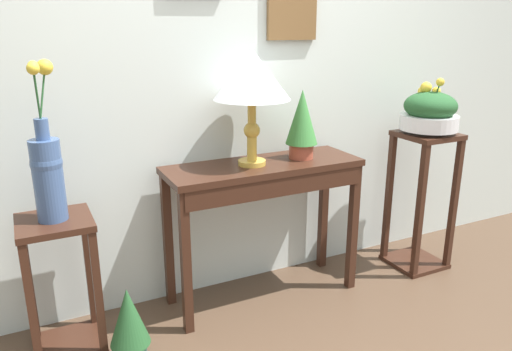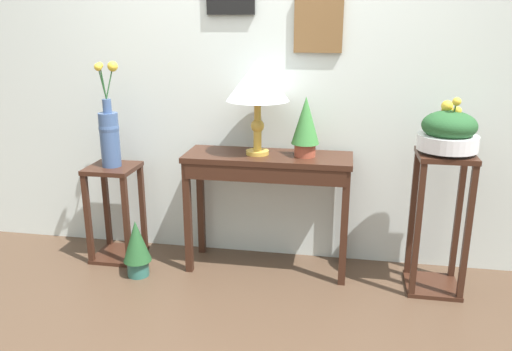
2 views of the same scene
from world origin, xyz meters
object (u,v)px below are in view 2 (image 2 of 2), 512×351
console_table (267,175)px  flower_vase_tall_left (109,132)px  planter_bowl_wide_right (449,132)px  table_lamp (258,83)px  potted_plant_on_console (306,124)px  potted_plant_floor (137,246)px  pedestal_stand_right (438,223)px  pedestal_stand_left (116,213)px

console_table → flower_vase_tall_left: flower_vase_tall_left is taller
planter_bowl_wide_right → table_lamp: bearing=175.0°
potted_plant_on_console → planter_bowl_wide_right: (0.83, -0.10, 0.01)m
table_lamp → planter_bowl_wide_right: bearing=-5.0°
planter_bowl_wide_right → potted_plant_floor: planter_bowl_wide_right is taller
potted_plant_on_console → pedestal_stand_right: potted_plant_on_console is taller
table_lamp → potted_plant_on_console: (0.30, 0.00, -0.25)m
pedestal_stand_right → potted_plant_on_console: bearing=173.1°
potted_plant_floor → planter_bowl_wide_right: bearing=5.3°
table_lamp → potted_plant_on_console: size_ratio=1.58×
flower_vase_tall_left → pedestal_stand_right: 2.18m
console_table → potted_plant_on_console: potted_plant_on_console is taller
console_table → planter_bowl_wide_right: (1.06, -0.08, 0.34)m
table_lamp → pedestal_stand_left: bearing=-178.4°
flower_vase_tall_left → potted_plant_floor: flower_vase_tall_left is taller
pedestal_stand_left → potted_plant_floor: pedestal_stand_left is taller
pedestal_stand_left → flower_vase_tall_left: (0.00, -0.00, 0.57)m
pedestal_stand_left → pedestal_stand_right: pedestal_stand_right is taller
pedestal_stand_left → flower_vase_tall_left: 0.57m
table_lamp → pedestal_stand_left: (-0.99, -0.03, -0.91)m
console_table → potted_plant_on_console: 0.41m
table_lamp → pedestal_stand_left: table_lamp is taller
pedestal_stand_left → planter_bowl_wide_right: size_ratio=1.97×
console_table → pedestal_stand_left: bearing=-179.6°
flower_vase_tall_left → table_lamp: bearing=1.7°
table_lamp → pedestal_stand_right: (1.13, -0.10, -0.81)m
potted_plant_on_console → flower_vase_tall_left: (-1.30, -0.03, -0.09)m
console_table → table_lamp: bearing=162.6°
planter_bowl_wide_right → potted_plant_floor: 2.05m
console_table → potted_plant_floor: (-0.82, -0.25, -0.45)m
console_table → table_lamp: (-0.07, 0.02, 0.59)m
table_lamp → potted_plant_floor: bearing=-160.1°
table_lamp → pedestal_stand_left: size_ratio=0.89×
console_table → planter_bowl_wide_right: size_ratio=3.13×
flower_vase_tall_left → planter_bowl_wide_right: flower_vase_tall_left is taller
console_table → pedestal_stand_right: size_ratio=1.22×
potted_plant_on_console → pedestal_stand_left: 1.46m
potted_plant_on_console → console_table: bearing=-174.3°
planter_bowl_wide_right → flower_vase_tall_left: bearing=178.1°
pedestal_stand_left → pedestal_stand_right: bearing=-1.9°
console_table → pedestal_stand_right: 1.09m
table_lamp → planter_bowl_wide_right: table_lamp is taller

